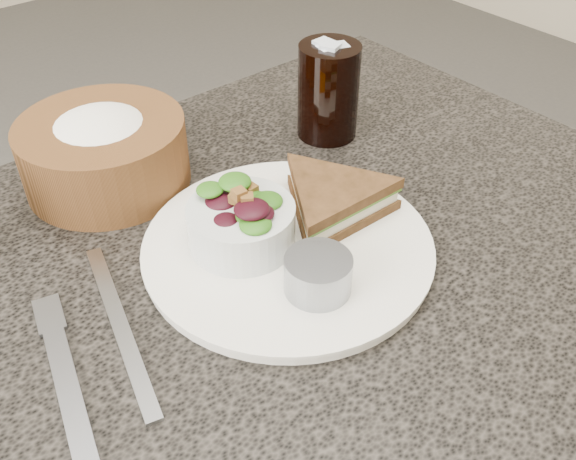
% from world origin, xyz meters
% --- Properties ---
extents(dinner_plate, '(0.30, 0.30, 0.01)m').
position_xyz_m(dinner_plate, '(0.04, -0.00, 0.76)').
color(dinner_plate, white).
rests_on(dinner_plate, dining_table).
extents(sandwich, '(0.16, 0.16, 0.04)m').
position_xyz_m(sandwich, '(0.11, 0.00, 0.78)').
color(sandwich, '#54351C').
rests_on(sandwich, dinner_plate).
extents(salad_bowl, '(0.13, 0.13, 0.06)m').
position_xyz_m(salad_bowl, '(0.01, 0.03, 0.79)').
color(salad_bowl, silver).
rests_on(salad_bowl, dinner_plate).
extents(dressing_ramekin, '(0.07, 0.07, 0.04)m').
position_xyz_m(dressing_ramekin, '(0.02, -0.07, 0.78)').
color(dressing_ramekin, gray).
rests_on(dressing_ramekin, dinner_plate).
extents(orange_wedge, '(0.08, 0.08, 0.03)m').
position_xyz_m(orange_wedge, '(0.06, 0.08, 0.78)').
color(orange_wedge, '#FF6500').
rests_on(orange_wedge, dinner_plate).
extents(fork, '(0.07, 0.19, 0.01)m').
position_xyz_m(fork, '(-0.21, -0.02, 0.75)').
color(fork, '#9A9EA8').
rests_on(fork, dining_table).
extents(knife, '(0.07, 0.22, 0.00)m').
position_xyz_m(knife, '(-0.14, 0.02, 0.75)').
color(knife, '#9CA0A4').
rests_on(knife, dining_table).
extents(bread_basket, '(0.21, 0.21, 0.11)m').
position_xyz_m(bread_basket, '(-0.04, 0.23, 0.80)').
color(bread_basket, brown).
rests_on(bread_basket, dining_table).
extents(cola_glass, '(0.08, 0.08, 0.13)m').
position_xyz_m(cola_glass, '(0.24, 0.15, 0.82)').
color(cola_glass, black).
rests_on(cola_glass, dining_table).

